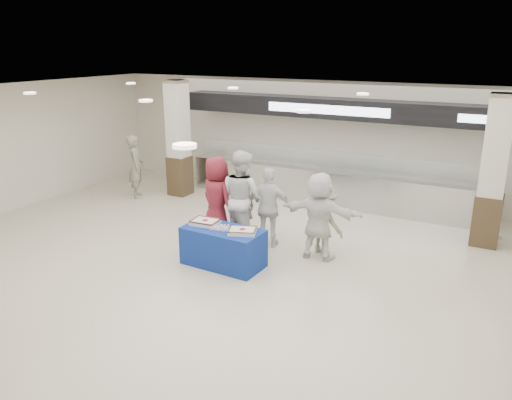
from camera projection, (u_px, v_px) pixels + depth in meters
The scene contains 15 objects.
ground at pixel (222, 283), 9.00m from camera, with size 14.00×14.00×0.00m, color beige.
serving_line at pixel (329, 161), 13.20m from camera, with size 8.70×0.85×2.80m.
column_left at pixel (178, 141), 13.88m from camera, with size 0.55×0.55×3.20m.
column_right at pixel (493, 175), 10.29m from camera, with size 0.55×0.55×3.20m.
display_table at pixel (223, 247), 9.62m from camera, with size 1.55×0.78×0.75m, color navy.
sheet_cake_left at pixel (205, 222), 9.74m from camera, with size 0.54×0.44×0.10m.
sheet_cake_right at pixel (242, 231), 9.27m from camera, with size 0.61×0.54×0.10m.
cupcake_tray at pixel (221, 228), 9.49m from camera, with size 0.41×0.35×0.06m.
civilian_maroon at pixel (217, 200), 10.64m from camera, with size 0.92×0.60×1.89m, color maroon.
soldier_a at pixel (242, 204), 10.85m from camera, with size 0.58×0.38×1.60m, color slate.
chef_tall at pixel (242, 198), 10.51m from camera, with size 0.99×0.77×2.04m, color silver.
chef_short at pixel (269, 208), 10.40m from camera, with size 1.00×0.42×1.71m, color silver.
soldier_b at pixel (324, 220), 10.08m from camera, with size 0.92×0.53×1.42m, color slate.
civilian_white at pixel (319, 216), 9.80m from camera, with size 1.65×0.53×1.78m, color white.
soldier_bg at pixel (136, 166), 13.81m from camera, with size 0.64×0.42×1.76m, color slate.
Camera 1 is at (4.37, -6.90, 4.12)m, focal length 35.00 mm.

